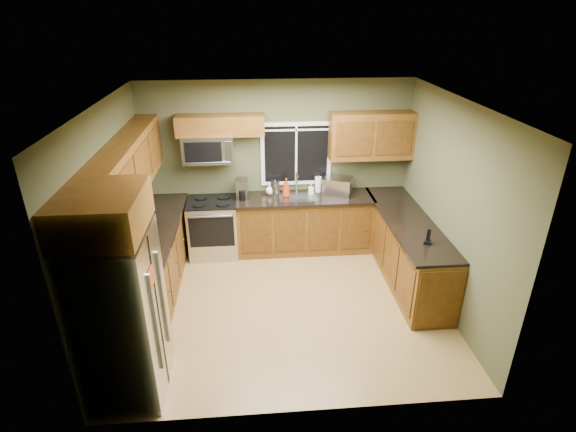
{
  "coord_description": "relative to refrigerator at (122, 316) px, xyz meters",
  "views": [
    {
      "loc": [
        -0.4,
        -5.01,
        3.69
      ],
      "look_at": [
        0.05,
        0.35,
        1.15
      ],
      "focal_mm": 28.0,
      "sensor_mm": 36.0,
      "label": 1
    }
  ],
  "objects": [
    {
      "name": "upper_cabinets_back_left",
      "position": [
        0.89,
        2.94,
        1.17
      ],
      "size": [
        1.3,
        0.33,
        0.3
      ],
      "primitive_type": "cube",
      "color": "brown",
      "rests_on": "back_wall"
    },
    {
      "name": "base_cabinets_peninsula",
      "position": [
        3.54,
        1.84,
        -0.45
      ],
      "size": [
        0.6,
        2.52,
        0.9
      ],
      "color": "brown",
      "rests_on": "ground"
    },
    {
      "name": "floor",
      "position": [
        1.74,
        1.3,
        -0.9
      ],
      "size": [
        4.2,
        4.2,
        0.0
      ],
      "primitive_type": "plane",
      "color": "olive",
      "rests_on": "ground"
    },
    {
      "name": "left_wall",
      "position": [
        -0.36,
        1.3,
        0.45
      ],
      "size": [
        0.0,
        3.6,
        3.6
      ],
      "primitive_type": "plane",
      "rotation": [
        1.57,
        0.0,
        1.57
      ],
      "color": "#474A2E",
      "rests_on": "ground"
    },
    {
      "name": "countertop_peninsula",
      "position": [
        3.51,
        1.85,
        0.02
      ],
      "size": [
        0.65,
        2.5,
        0.04
      ],
      "primitive_type": "cube",
      "color": "black",
      "rests_on": "base_cabinets_peninsula"
    },
    {
      "name": "toaster_oven",
      "position": [
        2.69,
        2.87,
        0.18
      ],
      "size": [
        0.53,
        0.48,
        0.27
      ],
      "color": "#B7B7BC",
      "rests_on": "countertop_back"
    },
    {
      "name": "microwave",
      "position": [
        0.69,
        2.91,
        0.83
      ],
      "size": [
        0.76,
        0.41,
        0.42
      ],
      "color": "#B7B7BC",
      "rests_on": "back_wall"
    },
    {
      "name": "soap_bottle_a",
      "position": [
        1.86,
        2.83,
        0.19
      ],
      "size": [
        0.11,
        0.12,
        0.3
      ],
      "primitive_type": "imported",
      "rotation": [
        0.0,
        0.0,
        -0.0
      ],
      "color": "red",
      "rests_on": "countertop_back"
    },
    {
      "name": "cordless_phone",
      "position": [
        3.52,
        1.13,
        0.1
      ],
      "size": [
        0.12,
        0.12,
        0.21
      ],
      "color": "black",
      "rests_on": "countertop_peninsula"
    },
    {
      "name": "soap_bottle_c",
      "position": [
        1.61,
        2.93,
        0.13
      ],
      "size": [
        0.15,
        0.15,
        0.18
      ],
      "primitive_type": "imported",
      "rotation": [
        0.0,
        0.0,
        0.06
      ],
      "color": "white",
      "rests_on": "countertop_back"
    },
    {
      "name": "upper_cabinet_over_fridge",
      "position": [
        -0.0,
        0.0,
        1.13
      ],
      "size": [
        0.72,
        0.9,
        0.38
      ],
      "primitive_type": "cube",
      "color": "brown",
      "rests_on": "left_wall"
    },
    {
      "name": "upper_cabinets_left",
      "position": [
        -0.2,
        1.78,
        0.96
      ],
      "size": [
        0.33,
        2.65,
        0.72
      ],
      "primitive_type": "cube",
      "color": "brown",
      "rests_on": "left_wall"
    },
    {
      "name": "front_wall",
      "position": [
        1.74,
        -0.5,
        0.45
      ],
      "size": [
        4.2,
        0.0,
        4.2
      ],
      "primitive_type": "plane",
      "rotation": [
        -1.57,
        0.0,
        0.0
      ],
      "color": "#474A2E",
      "rests_on": "ground"
    },
    {
      "name": "paper_towel_roll",
      "position": [
        2.39,
        2.98,
        0.16
      ],
      "size": [
        0.12,
        0.12,
        0.28
      ],
      "color": "white",
      "rests_on": "countertop_back"
    },
    {
      "name": "window",
      "position": [
        2.04,
        3.08,
        0.65
      ],
      "size": [
        1.12,
        0.03,
        1.02
      ],
      "color": "white",
      "rests_on": "back_wall"
    },
    {
      "name": "ceiling",
      "position": [
        1.74,
        1.3,
        1.8
      ],
      "size": [
        4.2,
        4.2,
        0.0
      ],
      "primitive_type": "plane",
      "rotation": [
        3.14,
        0.0,
        0.0
      ],
      "color": "white",
      "rests_on": "back_wall"
    },
    {
      "name": "countertop_left",
      "position": [
        -0.04,
        1.78,
        0.02
      ],
      "size": [
        0.65,
        2.65,
        0.04
      ],
      "primitive_type": "cube",
      "color": "black",
      "rests_on": "base_cabinets_left"
    },
    {
      "name": "sink",
      "position": [
        2.04,
        2.79,
        0.05
      ],
      "size": [
        0.6,
        0.42,
        0.36
      ],
      "color": "slate",
      "rests_on": "countertop_back"
    },
    {
      "name": "coffee_maker",
      "position": [
        1.17,
        2.82,
        0.19
      ],
      "size": [
        0.19,
        0.26,
        0.31
      ],
      "color": "slate",
      "rests_on": "countertop_back"
    },
    {
      "name": "right_wall",
      "position": [
        3.84,
        1.3,
        0.45
      ],
      "size": [
        0.0,
        3.6,
        3.6
      ],
      "primitive_type": "plane",
      "rotation": [
        1.57,
        0.0,
        -1.57
      ],
      "color": "#474A2E",
      "rests_on": "ground"
    },
    {
      "name": "base_cabinets_back",
      "position": [
        2.15,
        2.8,
        -0.45
      ],
      "size": [
        2.17,
        0.6,
        0.9
      ],
      "primitive_type": "cube",
      "color": "brown",
      "rests_on": "ground"
    },
    {
      "name": "soap_bottle_b",
      "position": [
        2.26,
        2.89,
        0.13
      ],
      "size": [
        0.08,
        0.08,
        0.17
      ],
      "primitive_type": "imported",
      "rotation": [
        0.0,
        0.0,
        -0.01
      ],
      "color": "white",
      "rests_on": "countertop_back"
    },
    {
      "name": "refrigerator",
      "position": [
        0.0,
        0.0,
        0.0
      ],
      "size": [
        0.74,
        0.9,
        1.8
      ],
      "color": "#B7B7BC",
      "rests_on": "ground"
    },
    {
      "name": "kettle",
      "position": [
        1.69,
        2.92,
        0.16
      ],
      "size": [
        0.16,
        0.16,
        0.26
      ],
      "color": "#B7B7BC",
      "rests_on": "countertop_back"
    },
    {
      "name": "base_cabinets_left",
      "position": [
        -0.06,
        1.78,
        -0.45
      ],
      "size": [
        0.6,
        2.65,
        0.9
      ],
      "primitive_type": "cube",
      "color": "brown",
      "rests_on": "ground"
    },
    {
      "name": "countertop_back",
      "position": [
        2.15,
        2.78,
        0.02
      ],
      "size": [
        2.17,
        0.65,
        0.04
      ],
      "primitive_type": "cube",
      "color": "black",
      "rests_on": "base_cabinets_back"
    },
    {
      "name": "upper_cabinets_back_right",
      "position": [
        3.19,
        2.94,
        0.96
      ],
      "size": [
        1.3,
        0.33,
        0.72
      ],
      "primitive_type": "cube",
      "color": "brown",
      "rests_on": "back_wall"
    },
    {
      "name": "range",
      "position": [
        0.69,
        2.77,
        -0.43
      ],
      "size": [
        0.76,
        0.69,
        0.94
      ],
      "color": "#B7B7BC",
      "rests_on": "ground"
    },
    {
      "name": "back_wall",
      "position": [
        1.74,
        3.1,
        0.45
      ],
      "size": [
        4.2,
        0.0,
        4.2
      ],
      "primitive_type": "plane",
      "rotation": [
        1.57,
        0.0,
        0.0
      ],
      "color": "#474A2E",
      "rests_on": "ground"
    }
  ]
}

